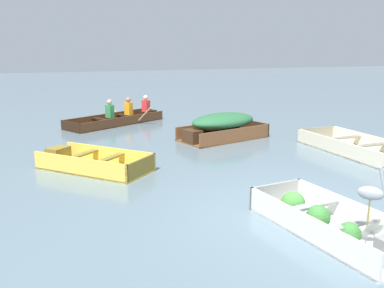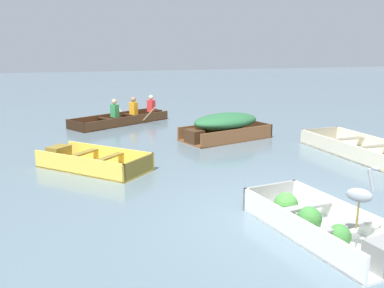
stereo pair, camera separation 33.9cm
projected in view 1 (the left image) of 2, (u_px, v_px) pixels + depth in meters
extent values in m
plane|color=slate|center=(304.00, 213.00, 7.05)|extent=(80.00, 80.00, 0.00)
cube|color=white|center=(330.00, 232.00, 6.28)|extent=(1.40, 2.72, 0.04)
cube|color=white|center=(355.00, 215.00, 6.46)|extent=(0.41, 2.58, 0.39)
cube|color=white|center=(304.00, 227.00, 6.02)|extent=(0.41, 2.58, 0.39)
cube|color=gray|center=(276.00, 194.00, 7.35)|extent=(1.05, 0.20, 0.39)
cube|color=gray|center=(352.00, 224.00, 5.88)|extent=(0.96, 0.29, 0.04)
cube|color=gray|center=(312.00, 206.00, 6.56)|extent=(0.96, 0.29, 0.04)
sphere|color=#387533|center=(349.00, 234.00, 5.80)|extent=(0.32, 0.32, 0.32)
sphere|color=#387533|center=(318.00, 217.00, 6.30)|extent=(0.36, 0.36, 0.36)
sphere|color=#428438|center=(293.00, 203.00, 6.81)|extent=(0.39, 0.39, 0.39)
cube|color=#E5BC47|center=(95.00, 169.00, 9.47)|extent=(2.51, 2.54, 0.04)
cube|color=#E5BC47|center=(79.00, 167.00, 8.98)|extent=(1.77, 1.82, 0.40)
cube|color=#E5BC47|center=(109.00, 156.00, 9.88)|extent=(1.77, 1.82, 0.40)
cube|color=olive|center=(141.00, 168.00, 8.90)|extent=(0.81, 0.79, 0.40)
cube|color=olive|center=(58.00, 155.00, 9.89)|extent=(0.60, 0.60, 0.36)
cube|color=olive|center=(81.00, 155.00, 9.57)|extent=(0.82, 0.80, 0.04)
cube|color=olive|center=(108.00, 159.00, 9.24)|extent=(0.82, 0.80, 0.04)
cube|color=beige|center=(354.00, 152.00, 10.96)|extent=(1.41, 3.16, 0.04)
cube|color=beige|center=(372.00, 143.00, 11.14)|extent=(0.21, 3.10, 0.39)
cube|color=beige|center=(336.00, 147.00, 10.70)|extent=(0.21, 3.10, 0.39)
cube|color=gray|center=(316.00, 134.00, 12.30)|extent=(1.25, 0.11, 0.39)
cube|color=gray|center=(368.00, 145.00, 10.48)|extent=(1.15, 0.22, 0.04)
cube|color=gray|center=(342.00, 138.00, 11.32)|extent=(1.15, 0.22, 0.04)
cube|color=brown|center=(223.00, 138.00, 12.55)|extent=(2.80, 1.88, 0.04)
cube|color=brown|center=(236.00, 136.00, 12.05)|extent=(2.48, 0.77, 0.40)
cube|color=brown|center=(211.00, 129.00, 12.97)|extent=(2.48, 0.77, 0.40)
cube|color=#3F2716|center=(254.00, 128.00, 13.22)|extent=(0.39, 1.17, 0.40)
cube|color=#3F2716|center=(192.00, 136.00, 11.88)|extent=(0.50, 0.62, 0.36)
cube|color=#3F2716|center=(213.00, 130.00, 12.27)|extent=(0.47, 1.10, 0.04)
cube|color=#3F2716|center=(233.00, 128.00, 12.70)|extent=(0.47, 1.10, 0.04)
ellipsoid|color=#286038|center=(223.00, 121.00, 12.43)|extent=(2.34, 1.69, 0.46)
cube|color=#4C2D19|center=(115.00, 124.00, 14.91)|extent=(3.65, 2.71, 0.04)
cube|color=#4C2D19|center=(106.00, 118.00, 15.20)|extent=(3.15, 1.84, 0.31)
cube|color=#4C2D19|center=(125.00, 121.00, 14.55)|extent=(3.15, 1.84, 0.31)
cube|color=black|center=(71.00, 127.00, 13.57)|extent=(0.57, 0.95, 0.31)
cube|color=black|center=(149.00, 114.00, 16.06)|extent=(0.55, 0.59, 0.28)
cube|color=black|center=(127.00, 116.00, 15.26)|extent=(0.62, 0.91, 0.04)
cube|color=black|center=(102.00, 119.00, 14.46)|extent=(0.62, 0.91, 0.04)
cube|color=#338C4C|center=(110.00, 111.00, 14.65)|extent=(0.30, 0.33, 0.44)
sphere|color=tan|center=(109.00, 102.00, 14.58)|extent=(0.18, 0.18, 0.18)
cube|color=orange|center=(129.00, 109.00, 15.27)|extent=(0.30, 0.33, 0.44)
sphere|color=#9E7051|center=(128.00, 100.00, 15.19)|extent=(0.18, 0.18, 0.18)
cube|color=red|center=(146.00, 106.00, 15.88)|extent=(0.30, 0.33, 0.44)
sphere|color=beige|center=(146.00, 98.00, 15.81)|extent=(0.18, 0.18, 0.18)
cylinder|color=tan|center=(114.00, 109.00, 15.82)|extent=(0.36, 0.58, 0.55)
cylinder|color=tan|center=(145.00, 114.00, 14.76)|extent=(0.36, 0.58, 0.55)
cylinder|color=olive|center=(369.00, 212.00, 5.49)|extent=(0.02, 0.02, 0.35)
cylinder|color=olive|center=(368.00, 214.00, 5.44)|extent=(0.02, 0.02, 0.35)
ellipsoid|color=#93999E|center=(370.00, 193.00, 5.40)|extent=(0.32, 0.33, 0.18)
cylinder|color=#93999E|center=(382.00, 178.00, 5.29)|extent=(0.11, 0.12, 0.28)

